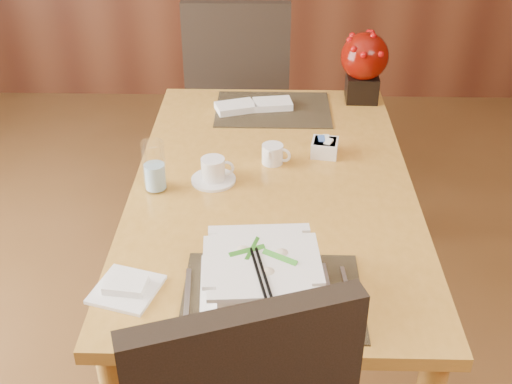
{
  "coord_description": "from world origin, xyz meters",
  "views": [
    {
      "loc": [
        -0.01,
        -1.17,
        1.83
      ],
      "look_at": [
        -0.05,
        0.35,
        0.87
      ],
      "focal_mm": 45.0,
      "sensor_mm": 36.0,
      "label": 1
    }
  ],
  "objects_px": {
    "water_glass": "(154,166)",
    "dining_table": "(272,207)",
    "soup_setting": "(262,278)",
    "coffee_cup": "(213,172)",
    "creamer_jug": "(272,154)",
    "sugar_caddy": "(325,148)",
    "bread_plate": "(126,289)",
    "berry_decor": "(364,63)",
    "far_chair": "(238,91)"
  },
  "relations": [
    {
      "from": "water_glass",
      "to": "dining_table",
      "type": "bearing_deg",
      "value": 7.75
    },
    {
      "from": "soup_setting",
      "to": "coffee_cup",
      "type": "height_order",
      "value": "soup_setting"
    },
    {
      "from": "coffee_cup",
      "to": "creamer_jug",
      "type": "xyz_separation_m",
      "value": [
        0.19,
        0.12,
        -0.0
      ]
    },
    {
      "from": "dining_table",
      "to": "sugar_caddy",
      "type": "xyz_separation_m",
      "value": [
        0.18,
        0.19,
        0.12
      ]
    },
    {
      "from": "dining_table",
      "to": "coffee_cup",
      "type": "xyz_separation_m",
      "value": [
        -0.19,
        0.0,
        0.13
      ]
    },
    {
      "from": "sugar_caddy",
      "to": "water_glass",
      "type": "bearing_deg",
      "value": -156.3
    },
    {
      "from": "coffee_cup",
      "to": "bread_plate",
      "type": "height_order",
      "value": "coffee_cup"
    },
    {
      "from": "coffee_cup",
      "to": "berry_decor",
      "type": "distance_m",
      "value": 0.86
    },
    {
      "from": "creamer_jug",
      "to": "bread_plate",
      "type": "xyz_separation_m",
      "value": [
        -0.37,
        -0.67,
        -0.03
      ]
    },
    {
      "from": "creamer_jug",
      "to": "berry_decor",
      "type": "xyz_separation_m",
      "value": [
        0.36,
        0.53,
        0.12
      ]
    },
    {
      "from": "creamer_jug",
      "to": "bread_plate",
      "type": "height_order",
      "value": "creamer_jug"
    },
    {
      "from": "dining_table",
      "to": "coffee_cup",
      "type": "relative_size",
      "value": 10.39
    },
    {
      "from": "coffee_cup",
      "to": "water_glass",
      "type": "xyz_separation_m",
      "value": [
        -0.18,
        -0.05,
        0.05
      ]
    },
    {
      "from": "soup_setting",
      "to": "berry_decor",
      "type": "relative_size",
      "value": 1.17
    },
    {
      "from": "creamer_jug",
      "to": "berry_decor",
      "type": "distance_m",
      "value": 0.65
    },
    {
      "from": "water_glass",
      "to": "berry_decor",
      "type": "xyz_separation_m",
      "value": [
        0.73,
        0.71,
        0.07
      ]
    },
    {
      "from": "creamer_jug",
      "to": "berry_decor",
      "type": "relative_size",
      "value": 0.33
    },
    {
      "from": "dining_table",
      "to": "bread_plate",
      "type": "height_order",
      "value": "bread_plate"
    },
    {
      "from": "creamer_jug",
      "to": "berry_decor",
      "type": "height_order",
      "value": "berry_decor"
    },
    {
      "from": "soup_setting",
      "to": "sugar_caddy",
      "type": "xyz_separation_m",
      "value": [
        0.21,
        0.74,
        -0.03
      ]
    },
    {
      "from": "soup_setting",
      "to": "water_glass",
      "type": "bearing_deg",
      "value": 120.18
    },
    {
      "from": "soup_setting",
      "to": "creamer_jug",
      "type": "bearing_deg",
      "value": 83.72
    },
    {
      "from": "berry_decor",
      "to": "sugar_caddy",
      "type": "bearing_deg",
      "value": -110.96
    },
    {
      "from": "sugar_caddy",
      "to": "berry_decor",
      "type": "height_order",
      "value": "berry_decor"
    },
    {
      "from": "dining_table",
      "to": "creamer_jug",
      "type": "relative_size",
      "value": 16.18
    },
    {
      "from": "soup_setting",
      "to": "far_chair",
      "type": "height_order",
      "value": "far_chair"
    },
    {
      "from": "water_glass",
      "to": "sugar_caddy",
      "type": "bearing_deg",
      "value": 23.7
    },
    {
      "from": "far_chair",
      "to": "berry_decor",
      "type": "bearing_deg",
      "value": 140.26
    },
    {
      "from": "dining_table",
      "to": "berry_decor",
      "type": "distance_m",
      "value": 0.79
    },
    {
      "from": "dining_table",
      "to": "berry_decor",
      "type": "xyz_separation_m",
      "value": [
        0.36,
        0.66,
        0.25
      ]
    },
    {
      "from": "soup_setting",
      "to": "far_chair",
      "type": "relative_size",
      "value": 0.31
    },
    {
      "from": "soup_setting",
      "to": "sugar_caddy",
      "type": "bearing_deg",
      "value": 70.38
    },
    {
      "from": "dining_table",
      "to": "water_glass",
      "type": "xyz_separation_m",
      "value": [
        -0.37,
        -0.05,
        0.18
      ]
    },
    {
      "from": "coffee_cup",
      "to": "dining_table",
      "type": "bearing_deg",
      "value": -1.09
    },
    {
      "from": "water_glass",
      "to": "bread_plate",
      "type": "xyz_separation_m",
      "value": [
        0.0,
        -0.49,
        -0.08
      ]
    },
    {
      "from": "sugar_caddy",
      "to": "berry_decor",
      "type": "bearing_deg",
      "value": 69.04
    },
    {
      "from": "water_glass",
      "to": "far_chair",
      "type": "bearing_deg",
      "value": 79.77
    },
    {
      "from": "creamer_jug",
      "to": "berry_decor",
      "type": "bearing_deg",
      "value": 74.44
    },
    {
      "from": "coffee_cup",
      "to": "berry_decor",
      "type": "relative_size",
      "value": 0.52
    },
    {
      "from": "water_glass",
      "to": "bread_plate",
      "type": "relative_size",
      "value": 1.08
    },
    {
      "from": "sugar_caddy",
      "to": "bread_plate",
      "type": "bearing_deg",
      "value": -127.0
    },
    {
      "from": "berry_decor",
      "to": "far_chair",
      "type": "xyz_separation_m",
      "value": [
        -0.52,
        0.42,
        -0.31
      ]
    },
    {
      "from": "sugar_caddy",
      "to": "bread_plate",
      "type": "distance_m",
      "value": 0.91
    },
    {
      "from": "sugar_caddy",
      "to": "dining_table",
      "type": "bearing_deg",
      "value": -133.19
    },
    {
      "from": "water_glass",
      "to": "berry_decor",
      "type": "height_order",
      "value": "berry_decor"
    },
    {
      "from": "berry_decor",
      "to": "bread_plate",
      "type": "distance_m",
      "value": 1.41
    },
    {
      "from": "sugar_caddy",
      "to": "far_chair",
      "type": "height_order",
      "value": "far_chair"
    },
    {
      "from": "far_chair",
      "to": "coffee_cup",
      "type": "bearing_deg",
      "value": 87.85
    },
    {
      "from": "water_glass",
      "to": "sugar_caddy",
      "type": "height_order",
      "value": "water_glass"
    },
    {
      "from": "soup_setting",
      "to": "bread_plate",
      "type": "height_order",
      "value": "soup_setting"
    }
  ]
}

